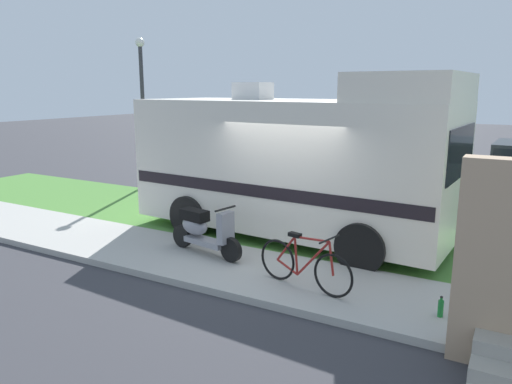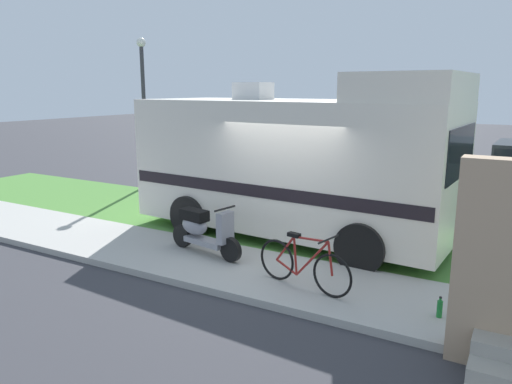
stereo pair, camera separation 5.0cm
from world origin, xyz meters
name	(u,v)px [view 1 (the left image)]	position (x,y,z in m)	size (l,w,h in m)	color
ground_plane	(282,255)	(0.00, 0.00, 0.00)	(80.00, 80.00, 0.00)	#38383D
sidewalk	(250,272)	(0.00, -1.20, 0.06)	(24.00, 2.00, 0.12)	#ADAAA3
grass_strip	(312,233)	(0.00, 1.50, 0.04)	(24.00, 3.40, 0.08)	#4C8438
motorhome_rv	(297,162)	(-0.26, 1.20, 1.62)	(6.73, 3.02, 3.39)	silver
scooter	(203,230)	(-1.16, -0.94, 0.58)	(1.71, 0.59, 0.97)	black
bicycle	(304,265)	(1.12, -1.49, 0.50)	(1.67, 0.53, 0.89)	black
pickup_truck_near	(508,175)	(3.55, 5.85, 0.96)	(5.38, 2.24, 1.81)	#1E2328
bottle_green	(441,308)	(3.11, -1.47, 0.24)	(0.07, 0.07, 0.29)	#19722D
street_lamp_post	(143,100)	(-6.63, 3.60, 2.78)	(0.28, 0.28, 4.63)	#333338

